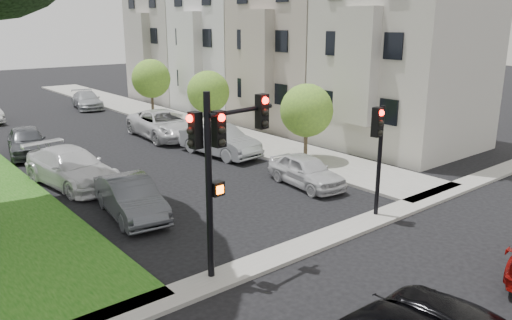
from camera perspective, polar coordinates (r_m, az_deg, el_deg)
ground at (r=14.46m, az=12.91°, el=-11.82°), size 140.00×140.00×0.00m
sidewalk_right at (r=36.59m, az=-10.73°, el=5.02°), size 3.50×44.00×0.12m
sidewalk_cross at (r=15.59m, az=7.08°, el=-9.19°), size 60.00×1.00×0.12m
house_a at (r=27.68m, az=16.90°, el=15.67°), size 7.70×7.55×15.97m
house_b at (r=32.52m, az=5.52°, el=16.12°), size 7.70×7.55×15.97m
house_c at (r=38.23m, az=-2.71°, el=16.06°), size 7.70×7.55×15.97m
house_d at (r=44.48m, az=-8.71°, el=15.83°), size 7.70×7.55×15.97m
small_tree_a at (r=23.73m, az=5.79°, el=5.65°), size 2.52×2.52×3.78m
small_tree_b at (r=30.08m, az=-5.48°, el=7.74°), size 2.53×2.53×3.79m
small_tree_c at (r=36.17m, az=-11.90°, el=9.08°), size 2.71×2.71×4.07m
traffic_signal_main at (r=12.50m, az=-4.09°, el=0.99°), size 2.42×0.63×4.95m
traffic_signal_secondary at (r=17.00m, az=13.80°, el=2.07°), size 0.51×0.41×3.91m
car_parked_0 at (r=20.57m, az=5.74°, el=-1.22°), size 1.97×3.98×1.30m
car_parked_1 at (r=25.23m, az=-4.17°, el=2.24°), size 2.16×4.87×1.55m
car_parked_2 at (r=29.60m, az=-10.54°, el=4.03°), size 2.99×5.85×1.58m
car_parked_4 at (r=41.36m, az=-18.75°, el=6.50°), size 2.67×4.80×1.32m
car_parked_5 at (r=17.80m, az=-14.16°, el=-4.18°), size 2.00×4.36×1.39m
car_parked_6 at (r=21.89m, az=-20.35°, el=-0.80°), size 2.86×5.49×1.52m
car_parked_7 at (r=27.72m, az=-24.74°, el=1.97°), size 2.58×4.58×1.47m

